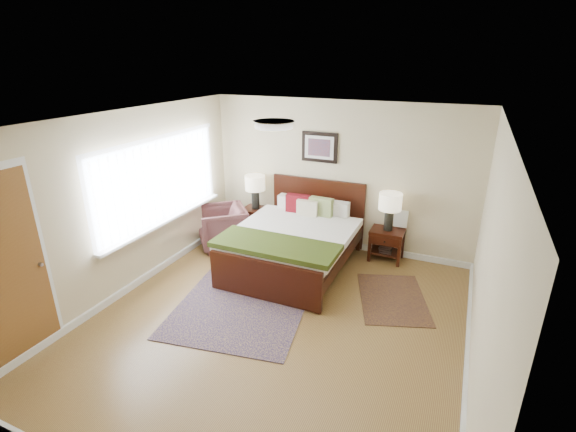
# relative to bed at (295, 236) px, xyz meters

# --- Properties ---
(floor) EXTENTS (5.00, 5.00, 0.00)m
(floor) POSITION_rel_bed_xyz_m (0.35, -1.44, -0.53)
(floor) COLOR olive
(floor) RESTS_ON ground
(back_wall) EXTENTS (4.50, 0.04, 2.50)m
(back_wall) POSITION_rel_bed_xyz_m (0.35, 1.06, 0.72)
(back_wall) COLOR beige
(back_wall) RESTS_ON ground
(front_wall) EXTENTS (4.50, 0.04, 2.50)m
(front_wall) POSITION_rel_bed_xyz_m (0.35, -3.94, 0.72)
(front_wall) COLOR beige
(front_wall) RESTS_ON ground
(left_wall) EXTENTS (0.04, 5.00, 2.50)m
(left_wall) POSITION_rel_bed_xyz_m (-1.90, -1.44, 0.72)
(left_wall) COLOR beige
(left_wall) RESTS_ON ground
(right_wall) EXTENTS (0.04, 5.00, 2.50)m
(right_wall) POSITION_rel_bed_xyz_m (2.60, -1.44, 0.72)
(right_wall) COLOR beige
(right_wall) RESTS_ON ground
(ceiling) EXTENTS (4.50, 5.00, 0.02)m
(ceiling) POSITION_rel_bed_xyz_m (0.35, -1.44, 1.97)
(ceiling) COLOR white
(ceiling) RESTS_ON back_wall
(window) EXTENTS (0.11, 2.72, 1.32)m
(window) POSITION_rel_bed_xyz_m (-1.85, -0.74, 0.84)
(window) COLOR silver
(window) RESTS_ON left_wall
(door) EXTENTS (0.06, 1.00, 2.18)m
(door) POSITION_rel_bed_xyz_m (-1.88, -3.19, 0.54)
(door) COLOR silver
(door) RESTS_ON ground
(ceil_fixture) EXTENTS (0.44, 0.44, 0.08)m
(ceil_fixture) POSITION_rel_bed_xyz_m (0.35, -1.44, 1.93)
(ceil_fixture) COLOR white
(ceil_fixture) RESTS_ON ceiling
(bed) EXTENTS (1.78, 2.15, 1.16)m
(bed) POSITION_rel_bed_xyz_m (0.00, 0.00, 0.00)
(bed) COLOR #321007
(bed) RESTS_ON ground
(wall_art) EXTENTS (0.62, 0.05, 0.50)m
(wall_art) POSITION_rel_bed_xyz_m (0.00, 1.03, 1.19)
(wall_art) COLOR black
(wall_art) RESTS_ON back_wall
(nightstand_left) EXTENTS (0.46, 0.41, 0.54)m
(nightstand_left) POSITION_rel_bed_xyz_m (-1.12, 0.81, -0.11)
(nightstand_left) COLOR #321007
(nightstand_left) RESTS_ON ground
(nightstand_right) EXTENTS (0.53, 0.40, 0.52)m
(nightstand_right) POSITION_rel_bed_xyz_m (1.27, 0.82, -0.21)
(nightstand_right) COLOR #321007
(nightstand_right) RESTS_ON ground
(lamp_left) EXTENTS (0.36, 0.36, 0.61)m
(lamp_left) POSITION_rel_bed_xyz_m (-1.12, 0.83, 0.44)
(lamp_left) COLOR black
(lamp_left) RESTS_ON nightstand_left
(lamp_right) EXTENTS (0.36, 0.36, 0.61)m
(lamp_right) POSITION_rel_bed_xyz_m (1.27, 0.83, 0.42)
(lamp_right) COLOR black
(lamp_right) RESTS_ON nightstand_right
(armchair) EXTENTS (1.11, 1.10, 0.72)m
(armchair) POSITION_rel_bed_xyz_m (-1.45, 0.21, -0.17)
(armchair) COLOR brown
(armchair) RESTS_ON ground
(rug_persian) EXTENTS (2.02, 2.59, 0.01)m
(rug_persian) POSITION_rel_bed_xyz_m (-0.25, -1.10, -0.53)
(rug_persian) COLOR #0F0B3B
(rug_persian) RESTS_ON ground
(rug_navy) EXTENTS (1.24, 1.51, 0.01)m
(rug_navy) POSITION_rel_bed_xyz_m (1.60, -0.32, -0.53)
(rug_navy) COLOR black
(rug_navy) RESTS_ON ground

